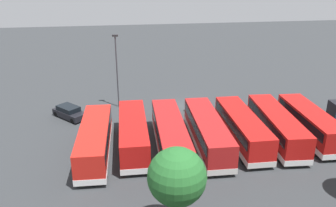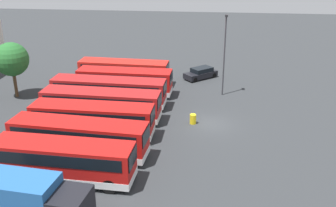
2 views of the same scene
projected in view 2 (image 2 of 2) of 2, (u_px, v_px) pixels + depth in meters
ground_plane at (211, 124)px, 37.73m from camera, size 140.00×140.00×0.00m
bus_single_deck_near_end at (63, 160)px, 28.12m from camera, size 3.06×10.43×2.95m
bus_single_deck_second at (79, 137)px, 31.50m from camera, size 3.44×11.33×2.95m
bus_single_deck_third at (93, 119)px, 34.81m from camera, size 2.81×10.93×2.95m
bus_single_deck_fourth at (101, 104)px, 38.16m from camera, size 3.00×11.64×2.95m
bus_single_deck_fifth at (109, 91)px, 41.57m from camera, size 3.00×12.14×2.95m
bus_single_deck_sixth at (125, 81)px, 44.68m from camera, size 2.87×10.75×2.95m
bus_single_deck_seventh at (124, 72)px, 48.07m from camera, size 3.09×11.00×2.95m
box_truck_blue at (26, 200)px, 23.52m from camera, size 3.25×7.72×3.20m
car_hatchback_silver at (201, 73)px, 50.55m from camera, size 4.27×4.45×1.43m
lamp_post_tall at (225, 50)px, 43.25m from camera, size 0.70×0.30×9.14m
waste_bin_yellow at (193, 119)px, 37.64m from camera, size 0.60×0.60×0.95m
tree_midleft at (12, 59)px, 43.04m from camera, size 3.73×3.73×6.23m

